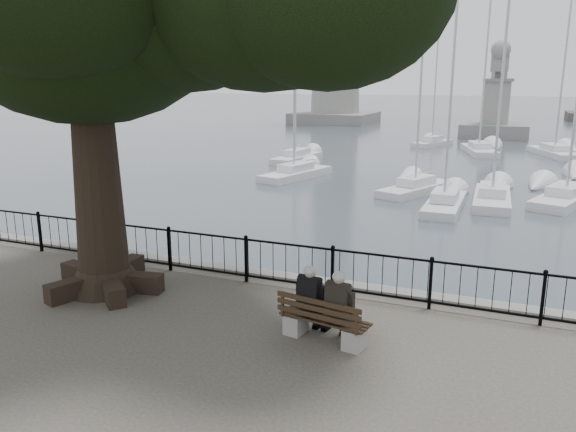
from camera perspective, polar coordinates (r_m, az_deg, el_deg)
The scene contains 16 objects.
harbor at distance 12.85m, azimuth 0.86°, elevation -8.65°, with size 260.00×260.00×1.20m.
railing at distance 12.04m, azimuth 0.00°, elevation -4.82°, with size 22.06×0.06×1.00m.
bench at distance 9.79m, azimuth 3.61°, elevation -11.03°, with size 1.64×0.73×0.84m.
person_left at distance 9.85m, azimuth 2.56°, elevation -8.83°, with size 0.44×0.70×1.33m.
person_right at distance 9.62m, azimuth 5.43°, elevation -9.46°, with size 0.44×0.70×1.33m.
lighthouse at distance 73.89m, azimuth 4.98°, elevation 19.19°, with size 9.75×9.75×29.91m.
lion_monument at distance 58.12m, azimuth 20.37°, elevation 9.76°, with size 6.18×6.18×9.07m.
sailboat_a at distance 31.75m, azimuth 0.80°, elevation 4.49°, with size 2.71×5.53×10.81m.
sailboat_b at distance 28.14m, azimuth 12.89°, elevation 2.93°, with size 3.15×5.20×10.00m.
sailboat_c at distance 26.72m, azimuth 20.03°, elevation 1.91°, with size 1.74×5.51×10.81m.
sailboat_e at distance 38.40m, azimuth 0.91°, elevation 6.14°, with size 1.95×5.33×12.23m.
sailboat_f at distance 44.81m, azimuth 18.85°, elevation 6.51°, with size 3.26×6.38×13.60m.
sailboat_g at distance 45.33m, azimuth 25.43°, elevation 5.95°, with size 3.78×6.29×12.29m.
sailboat_h at distance 49.15m, azimuth 14.46°, elevation 7.39°, with size 2.96×4.97×12.30m.
sailboat_i at distance 24.90m, azimuth 15.63°, elevation 1.40°, with size 1.41×4.98×10.04m.
sailboat_j at distance 28.04m, azimuth 26.34°, elevation 1.81°, with size 3.28×5.84×10.67m.
Camera 1 is at (4.36, -8.06, 4.37)m, focal length 35.00 mm.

